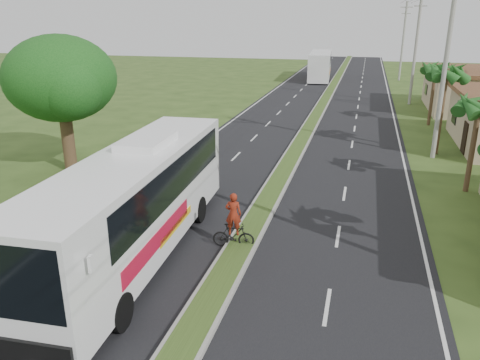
# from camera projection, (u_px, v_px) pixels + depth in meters

# --- Properties ---
(ground) EXTENTS (180.00, 180.00, 0.00)m
(ground) POSITION_uv_depth(u_px,v_px,m) (217.00, 291.00, 15.02)
(ground) COLOR #2F4619
(ground) RESTS_ON ground
(road_asphalt) EXTENTS (14.00, 160.00, 0.02)m
(road_asphalt) POSITION_uv_depth(u_px,v_px,m) (302.00, 141.00, 33.28)
(road_asphalt) COLOR black
(road_asphalt) RESTS_ON ground
(median_strip) EXTENTS (1.20, 160.00, 0.18)m
(median_strip) POSITION_uv_depth(u_px,v_px,m) (302.00, 140.00, 33.25)
(median_strip) COLOR gray
(median_strip) RESTS_ON ground
(lane_edge_left) EXTENTS (0.12, 160.00, 0.01)m
(lane_edge_left) POSITION_uv_depth(u_px,v_px,m) (212.00, 135.00, 34.91)
(lane_edge_left) COLOR silver
(lane_edge_left) RESTS_ON ground
(lane_edge_right) EXTENTS (0.12, 160.00, 0.01)m
(lane_edge_right) POSITION_uv_depth(u_px,v_px,m) (400.00, 148.00, 31.65)
(lane_edge_right) COLOR silver
(lane_edge_right) RESTS_ON ground
(shop_far) EXTENTS (8.60, 11.60, 3.82)m
(shop_far) POSITION_uv_depth(u_px,v_px,m) (475.00, 90.00, 43.86)
(shop_far) COLOR tan
(shop_far) RESTS_ON ground
(palm_verge_b) EXTENTS (2.40, 2.40, 5.05)m
(palm_verge_b) POSITION_uv_depth(u_px,v_px,m) (480.00, 105.00, 22.27)
(palm_verge_b) COLOR #473321
(palm_verge_b) RESTS_ON ground
(palm_verge_c) EXTENTS (2.40, 2.40, 5.85)m
(palm_verge_c) POSITION_uv_depth(u_px,v_px,m) (447.00, 73.00, 28.55)
(palm_verge_c) COLOR #473321
(palm_verge_c) RESTS_ON ground
(palm_verge_d) EXTENTS (2.40, 2.40, 5.25)m
(palm_verge_d) POSITION_uv_depth(u_px,v_px,m) (436.00, 68.00, 36.84)
(palm_verge_d) COLOR #473321
(palm_verge_d) RESTS_ON ground
(shade_tree) EXTENTS (6.30, 6.00, 7.54)m
(shade_tree) POSITION_uv_depth(u_px,v_px,m) (59.00, 81.00, 25.47)
(shade_tree) COLOR #473321
(shade_tree) RESTS_ON ground
(utility_pole_b) EXTENTS (3.20, 0.28, 12.00)m
(utility_pole_b) POSITION_uv_depth(u_px,v_px,m) (446.00, 55.00, 27.35)
(utility_pole_b) COLOR gray
(utility_pole_b) RESTS_ON ground
(utility_pole_c) EXTENTS (1.60, 0.28, 11.00)m
(utility_pole_c) POSITION_uv_depth(u_px,v_px,m) (416.00, 46.00, 45.79)
(utility_pole_c) COLOR gray
(utility_pole_c) RESTS_ON ground
(utility_pole_d) EXTENTS (1.60, 0.28, 10.50)m
(utility_pole_d) POSITION_uv_depth(u_px,v_px,m) (403.00, 40.00, 64.14)
(utility_pole_d) COLOR gray
(utility_pole_d) RESTS_ON ground
(coach_bus_main) EXTENTS (3.32, 13.05, 4.18)m
(coach_bus_main) POSITION_uv_depth(u_px,v_px,m) (136.00, 197.00, 16.51)
(coach_bus_main) COLOR white
(coach_bus_main) RESTS_ON ground
(coach_bus_far) EXTENTS (3.60, 13.06, 3.76)m
(coach_bus_far) POSITION_uv_depth(u_px,v_px,m) (320.00, 64.00, 66.57)
(coach_bus_far) COLOR white
(coach_bus_far) RESTS_ON ground
(motorcyclist) EXTENTS (1.64, 0.65, 2.22)m
(motorcyclist) POSITION_uv_depth(u_px,v_px,m) (233.00, 228.00, 17.61)
(motorcyclist) COLOR black
(motorcyclist) RESTS_ON ground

